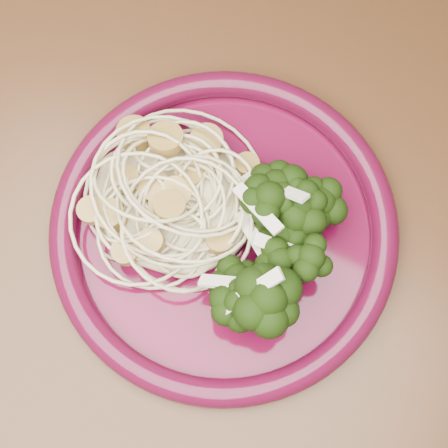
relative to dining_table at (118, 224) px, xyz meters
name	(u,v)px	position (x,y,z in m)	size (l,w,h in m)	color
dining_table	(118,224)	(0.00, 0.00, 0.00)	(1.20, 0.80, 0.75)	#472814
dinner_plate	(224,228)	(0.11, 0.02, 0.11)	(0.28, 0.28, 0.02)	#48061F
spaghetti_pile	(173,198)	(0.06, 0.02, 0.12)	(0.13, 0.12, 0.03)	#C9BF8D
scallop_cluster	(169,181)	(0.06, 0.02, 0.16)	(0.13, 0.13, 0.04)	#A38139
broccoli_pile	(290,253)	(0.16, 0.02, 0.13)	(0.09, 0.15, 0.05)	black
onion_garnish	(295,241)	(0.16, 0.02, 0.16)	(0.06, 0.10, 0.05)	beige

